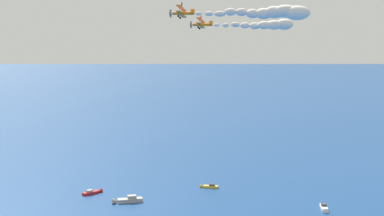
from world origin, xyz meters
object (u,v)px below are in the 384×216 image
Objects in this scene: motorboat_near_centre at (324,208)px; wingwalker_wingman at (201,17)px; motorboat_inshore at (126,200)px; motorboat_ahead at (208,186)px; biplane_lead at (181,13)px; motorboat_offshore at (93,192)px; wingwalker_lead at (182,5)px; biplane_wingman at (201,24)px.

wingwalker_wingman reaches higher than motorboat_near_centre.
motorboat_inshore is 34.33m from motorboat_ahead.
biplane_lead is 4.87× the size of wingwalker_wingman.
motorboat_inshore is at bearing 138.65° from motorboat_ahead.
motorboat_offshore is 4.11× the size of wingwalker_lead.
motorboat_near_centre is 83.31m from wingwalker_lead.
wingwalker_lead is (-50.96, -5.34, 64.99)m from motorboat_ahead.
motorboat_ahead is 3.90× the size of wingwalker_lead.
motorboat_ahead is at bearing 9.84° from biplane_wingman.
biplane_lead reaches higher than motorboat_offshore.
motorboat_ahead is at bearing 5.98° from wingwalker_lead.
motorboat_near_centre is at bearing -109.30° from motorboat_ahead.
motorboat_inshore is at bearing 99.11° from motorboat_near_centre.
wingwalker_wingman reaches higher than motorboat_offshore.
motorboat_offshore is at bearing 53.40° from biplane_lead.
wingwalker_wingman is (20.03, -0.15, -0.76)m from biplane_lead.
biplane_wingman reaches higher than motorboat_inshore.
wingwalker_lead is 1.17× the size of wingwalker_wingman.
wingwalker_wingman reaches higher than motorboat_ahead.
motorboat_inshore reaches higher than motorboat_offshore.
motorboat_offshore reaches higher than motorboat_ahead.
biplane_lead is 20.05m from wingwalker_wingman.
motorboat_inshore reaches higher than motorboat_near_centre.
motorboat_offshore is 42.67m from motorboat_ahead.
motorboat_near_centre is 81.86m from biplane_lead.
biplane_wingman is 2.15m from wingwalker_wingman.
wingwalker_wingman is at bearing 2.78° from biplane_wingman.
motorboat_inshore is 74.87m from wingwalker_lead.
motorboat_offshore is at bearing 92.79° from motorboat_near_centre.
biplane_wingman is (19.55, -0.17, -2.86)m from biplane_lead.
motorboat_offshore is 4.81× the size of wingwalker_wingman.
motorboat_offshore is 0.99× the size of biplane_wingman.
biplane_wingman is (-16.72, 37.81, 59.94)m from motorboat_near_centre.
motorboat_ahead is 0.94× the size of biplane_wingman.
motorboat_near_centre is 45.93m from motorboat_ahead.
motorboat_near_centre is at bearing -87.21° from motorboat_offshore.
motorboat_offshore is 76.84m from wingwalker_wingman.
motorboat_near_centre is 1.13× the size of motorboat_ahead.
wingwalker_wingman reaches higher than biplane_wingman.
motorboat_near_centre is 4.39× the size of wingwalker_lead.
motorboat_offshore is at bearing 66.84° from motorboat_inshore.
motorboat_near_centre is 0.75× the size of motorboat_inshore.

